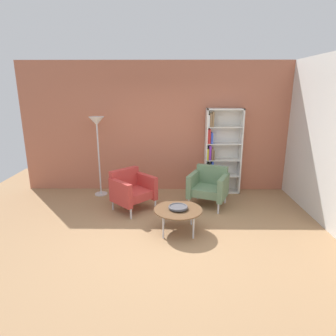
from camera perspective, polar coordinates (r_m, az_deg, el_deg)
name	(u,v)px	position (r m, az deg, el deg)	size (l,w,h in m)	color
ground_plane	(160,240)	(4.73, -1.55, -13.94)	(8.32, 8.32, 0.00)	#9E7751
brick_back_panel	(164,128)	(6.64, -0.85, 7.93)	(6.40, 0.12, 2.90)	#B2664C
plaster_right_partition	(335,143)	(5.50, 29.99, 4.27)	(0.12, 5.20, 2.90)	silver
bookshelf_tall	(219,152)	(6.61, 10.04, 3.11)	(0.80, 0.30, 1.90)	silver
coffee_table_low	(178,211)	(4.83, 2.01, -8.40)	(0.80, 0.80, 0.40)	brown
decorative_bowl	(178,207)	(4.80, 2.01, -7.70)	(0.32, 0.32, 0.05)	#4C4C51
armchair_corner_red	(132,189)	(5.72, -7.18, -4.15)	(0.95, 0.95, 0.78)	#B73833
armchair_spare_guest	(209,185)	(5.94, 8.03, -3.43)	(0.90, 0.87, 0.78)	slate
floor_lamp_torchiere	(97,130)	(6.40, -13.79, 7.18)	(0.32, 0.32, 1.74)	silver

